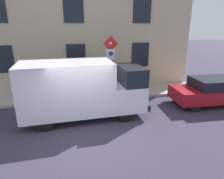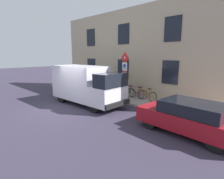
# 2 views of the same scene
# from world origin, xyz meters

# --- Properties ---
(ground_plane) EXTENTS (80.00, 80.00, 0.00)m
(ground_plane) POSITION_xyz_m (0.00, 0.00, 0.00)
(ground_plane) COLOR #363042
(sidewalk_slab) EXTENTS (2.02, 16.45, 0.14)m
(sidewalk_slab) POSITION_xyz_m (3.96, 0.00, 0.07)
(sidewalk_slab) COLOR #A59991
(sidewalk_slab) RESTS_ON ground_plane
(building_facade) EXTENTS (0.75, 14.45, 6.62)m
(building_facade) POSITION_xyz_m (5.32, 0.00, 3.31)
(building_facade) COLOR tan
(building_facade) RESTS_ON ground_plane
(sign_post_stacked) EXTENTS (0.18, 0.56, 3.15)m
(sign_post_stacked) POSITION_xyz_m (3.16, -1.71, 2.18)
(sign_post_stacked) COLOR #474C47
(sign_post_stacked) RESTS_ON sidewalk_slab
(delivery_van) EXTENTS (2.21, 5.41, 2.50)m
(delivery_van) POSITION_xyz_m (1.25, -0.04, 1.33)
(delivery_van) COLOR silver
(delivery_van) RESTS_ON ground_plane
(parked_hatchback) EXTENTS (1.96, 4.09, 1.38)m
(parked_hatchback) POSITION_xyz_m (1.40, -6.72, 0.73)
(parked_hatchback) COLOR maroon
(parked_hatchback) RESTS_ON ground_plane
(bicycle_orange) EXTENTS (0.46, 1.71, 0.89)m
(bicycle_orange) POSITION_xyz_m (4.42, -2.62, 0.51)
(bicycle_orange) COLOR black
(bicycle_orange) RESTS_ON sidewalk_slab
(bicycle_purple) EXTENTS (0.46, 1.71, 0.89)m
(bicycle_purple) POSITION_xyz_m (4.42, -1.77, 0.51)
(bicycle_purple) COLOR black
(bicycle_purple) RESTS_ON sidewalk_slab
(bicycle_green) EXTENTS (0.46, 1.71, 0.89)m
(bicycle_green) POSITION_xyz_m (4.42, -0.92, 0.51)
(bicycle_green) COLOR black
(bicycle_green) RESTS_ON sidewalk_slab
(pedestrian) EXTENTS (0.34, 0.44, 1.72)m
(pedestrian) POSITION_xyz_m (4.08, 0.75, 1.07)
(pedestrian) COLOR #262B47
(pedestrian) RESTS_ON sidewalk_slab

